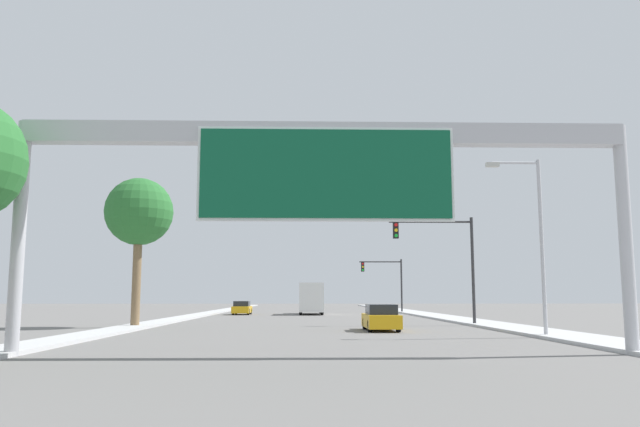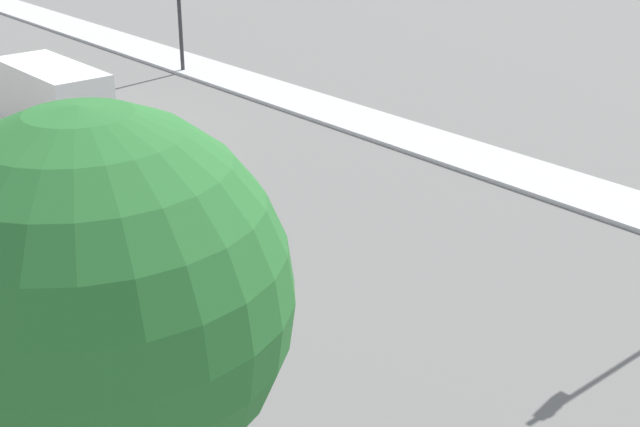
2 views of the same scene
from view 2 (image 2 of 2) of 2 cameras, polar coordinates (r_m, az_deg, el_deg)
The scene contains 3 objects.
sidewalk_right at distance 42.50m, azimuth -1.75°, elevation 7.37°, with size 3.00×120.00×0.15m.
truck_box_primary at distance 38.20m, azimuth -17.14°, elevation 6.96°, with size 2.39×8.23×3.16m.
palm_tree_background at distance 9.64m, azimuth -13.94°, elevation -5.70°, with size 4.14×4.14×9.09m.
Camera 2 is at (-14.46, 28.11, 11.43)m, focal length 50.00 mm.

